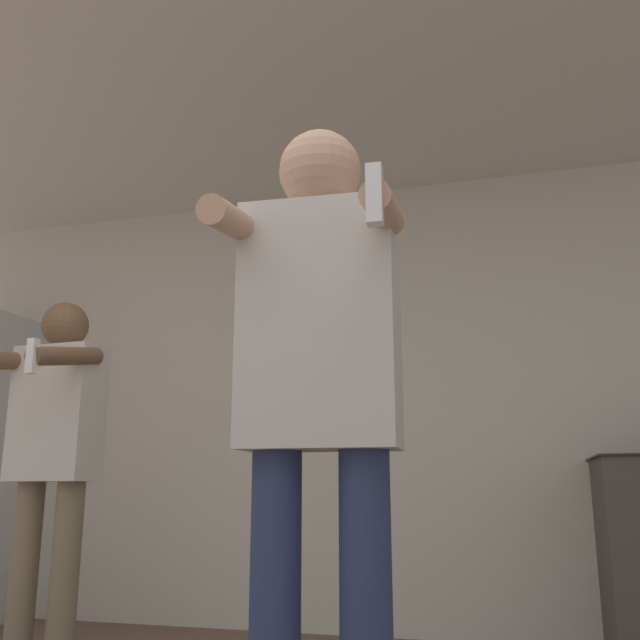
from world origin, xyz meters
TOP-DOWN VIEW (x-y plane):
  - wall_back at (0.00, 2.84)m, footprint 7.00×0.06m
  - ceiling_slab at (0.00, 1.40)m, footprint 7.00×3.33m
  - person_woman_foreground at (0.43, 0.55)m, footprint 0.48×0.45m
  - person_man_side at (-1.09, 1.57)m, footprint 0.47×0.54m

SIDE VIEW (x-z plane):
  - person_man_side at x=-1.09m, z-range 0.16..1.78m
  - person_woman_foreground at x=0.43m, z-range 0.16..1.90m
  - wall_back at x=0.00m, z-range 0.00..2.55m
  - ceiling_slab at x=0.00m, z-range 2.55..2.60m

